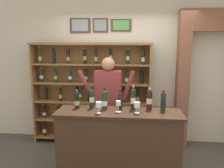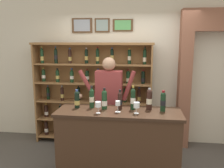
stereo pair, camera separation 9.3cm
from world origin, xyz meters
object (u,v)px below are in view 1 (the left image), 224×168
(wine_glass_spare, at_px, (99,105))
(wine_glass_left, at_px, (118,104))
(tasting_bottle_super_tuscan, at_px, (92,98))
(tasting_bottle_chianti, at_px, (163,101))
(wine_shelf, at_px, (91,91))
(tasting_bottle_brunello, at_px, (105,100))
(tasting_bottle_vin_santo, at_px, (77,99))
(tasting_bottle_grappa, at_px, (133,98))
(tasting_bottle_rosso, at_px, (120,100))
(shopkeeper, at_px, (108,96))
(wine_glass_right, at_px, (137,105))
(tasting_bottle_prosecco, at_px, (149,99))
(tasting_counter, at_px, (119,145))

(wine_glass_spare, bearing_deg, wine_glass_left, 19.23)
(tasting_bottle_super_tuscan, height_order, tasting_bottle_chianti, tasting_bottle_super_tuscan)
(wine_shelf, xyz_separation_m, wine_glass_left, (0.63, -1.30, 0.12))
(tasting_bottle_brunello, height_order, tasting_bottle_chianti, tasting_bottle_brunello)
(tasting_bottle_vin_santo, relative_size, tasting_bottle_grappa, 0.79)
(tasting_bottle_super_tuscan, distance_m, tasting_bottle_rosso, 0.41)
(shopkeeper, distance_m, tasting_bottle_brunello, 0.58)
(tasting_bottle_brunello, bearing_deg, wine_glass_left, -31.61)
(wine_glass_spare, xyz_separation_m, wine_glass_left, (0.26, 0.09, -0.00))
(shopkeeper, distance_m, wine_glass_spare, 0.79)
(wine_shelf, xyz_separation_m, wine_glass_right, (0.88, -1.33, 0.12))
(shopkeeper, height_order, wine_glass_right, shopkeeper)
(shopkeeper, xyz_separation_m, tasting_bottle_brunello, (0.02, -0.57, 0.09))
(wine_shelf, xyz_separation_m, tasting_bottle_super_tuscan, (0.23, -1.13, 0.16))
(wine_shelf, distance_m, tasting_bottle_grappa, 1.41)
(wine_glass_left, bearing_deg, wine_shelf, 115.74)
(tasting_bottle_rosso, height_order, tasting_bottle_prosecco, tasting_bottle_prosecco)
(wine_shelf, height_order, tasting_bottle_chianti, wine_shelf)
(tasting_bottle_vin_santo, xyz_separation_m, tasting_bottle_brunello, (0.40, -0.01, 0.01))
(wine_glass_spare, bearing_deg, wine_shelf, 104.88)
(wine_shelf, relative_size, wine_glass_spare, 14.33)
(tasting_bottle_prosecco, bearing_deg, tasting_bottle_vin_santo, -177.41)
(tasting_bottle_super_tuscan, relative_size, tasting_bottle_prosecco, 1.04)
(tasting_counter, height_order, wine_glass_left, wine_glass_left)
(tasting_bottle_vin_santo, height_order, tasting_bottle_super_tuscan, tasting_bottle_super_tuscan)
(wine_shelf, height_order, wine_glass_left, wine_shelf)
(wine_glass_right, bearing_deg, wine_glass_spare, -173.98)
(tasting_bottle_brunello, height_order, wine_glass_left, tasting_bottle_brunello)
(tasting_bottle_brunello, relative_size, wine_glass_right, 1.97)
(wine_shelf, xyz_separation_m, tasting_bottle_vin_santo, (0.02, -1.16, 0.14))
(wine_shelf, distance_m, tasting_bottle_super_tuscan, 1.17)
(tasting_counter, xyz_separation_m, tasting_bottle_rosso, (0.01, 0.10, 0.65))
(shopkeeper, distance_m, tasting_bottle_chianti, 1.02)
(tasting_bottle_brunello, distance_m, tasting_bottle_rosso, 0.22)
(tasting_bottle_brunello, bearing_deg, shopkeeper, 91.78)
(wine_shelf, xyz_separation_m, tasting_bottle_rosso, (0.64, -1.14, 0.14))
(wine_shelf, bearing_deg, tasting_bottle_grappa, -54.05)
(wine_glass_left, bearing_deg, tasting_bottle_prosecco, 23.05)
(shopkeeper, bearing_deg, tasting_bottle_brunello, -88.22)
(tasting_counter, bearing_deg, wine_glass_left, -94.24)
(tasting_bottle_prosecco, distance_m, wine_glass_right, 0.28)
(tasting_bottle_brunello, height_order, tasting_bottle_rosso, tasting_bottle_brunello)
(tasting_bottle_vin_santo, distance_m, tasting_bottle_rosso, 0.62)
(wine_shelf, relative_size, tasting_bottle_brunello, 7.48)
(tasting_bottle_prosecco, xyz_separation_m, wine_glass_spare, (-0.68, -0.27, -0.04))
(tasting_bottle_vin_santo, bearing_deg, tasting_bottle_super_tuscan, 8.64)
(tasting_bottle_chianti, bearing_deg, tasting_bottle_super_tuscan, 177.62)
(tasting_bottle_vin_santo, distance_m, tasting_bottle_chianti, 1.22)
(tasting_bottle_super_tuscan, xyz_separation_m, tasting_bottle_grappa, (0.60, -0.00, 0.01))
(tasting_counter, bearing_deg, wine_shelf, 116.96)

